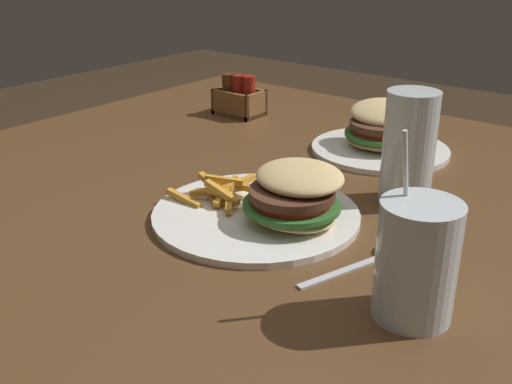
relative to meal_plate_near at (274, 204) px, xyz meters
name	(u,v)px	position (x,y,z in m)	size (l,w,h in m)	color
dining_table	(283,243)	(-0.05, 0.09, -0.12)	(1.31, 1.17, 0.74)	brown
meal_plate_near	(274,204)	(0.00, 0.00, 0.00)	(0.30, 0.30, 0.09)	white
beer_glass	(409,150)	(0.11, 0.18, 0.06)	(0.08, 0.08, 0.17)	silver
juice_glass	(416,264)	(0.25, -0.09, 0.03)	(0.08, 0.08, 0.20)	silver
spoon	(395,248)	(0.18, 0.02, -0.02)	(0.09, 0.19, 0.02)	silver
meal_plate_far	(381,135)	(-0.03, 0.36, 0.00)	(0.25, 0.25, 0.10)	white
condiment_caddy	(239,100)	(-0.39, 0.39, 0.01)	(0.10, 0.07, 0.09)	brown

